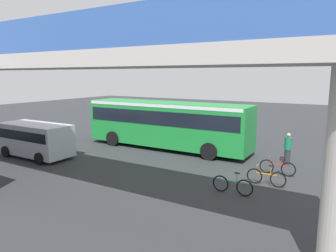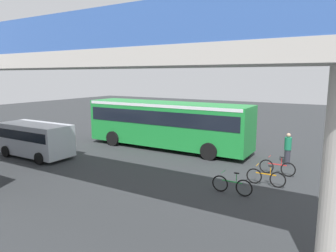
% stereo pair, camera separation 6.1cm
% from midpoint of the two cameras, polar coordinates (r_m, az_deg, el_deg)
% --- Properties ---
extents(ground, '(80.00, 80.00, 0.00)m').
position_cam_midpoint_polar(ground, '(21.85, -1.30, -3.73)').
color(ground, '#2D3033').
extents(city_bus, '(11.54, 2.85, 3.15)m').
position_cam_midpoint_polar(city_bus, '(20.88, -0.18, 0.92)').
color(city_bus, '#1E8C38').
rests_on(city_bus, ground).
extents(parked_van, '(4.80, 2.17, 2.05)m').
position_cam_midpoint_polar(parked_van, '(20.45, -23.20, -2.02)').
color(parked_van, '#B7BCC6').
rests_on(parked_van, ground).
extents(bicycle_red, '(1.77, 0.44, 0.96)m').
position_cam_midpoint_polar(bicycle_red, '(16.54, 19.62, -7.26)').
color(bicycle_red, black).
rests_on(bicycle_red, ground).
extents(bicycle_green, '(1.77, 0.44, 0.96)m').
position_cam_midpoint_polar(bicycle_green, '(13.48, 11.84, -10.69)').
color(bicycle_green, black).
rests_on(bicycle_green, ground).
extents(bicycle_orange, '(1.77, 0.44, 0.96)m').
position_cam_midpoint_polar(bicycle_orange, '(14.84, 17.73, -9.06)').
color(bicycle_orange, black).
rests_on(bicycle_orange, ground).
extents(pedestrian, '(0.38, 0.38, 1.79)m').
position_cam_midpoint_polar(pedestrian, '(18.48, 21.34, -3.99)').
color(pedestrian, '#2D2D38').
rests_on(pedestrian, ground).
extents(lane_dash_leftmost, '(2.00, 0.20, 0.01)m').
position_cam_midpoint_polar(lane_dash_leftmost, '(22.40, 10.97, -3.57)').
color(lane_dash_leftmost, silver).
rests_on(lane_dash_leftmost, ground).
extents(lane_dash_left, '(2.00, 0.20, 0.01)m').
position_cam_midpoint_polar(lane_dash_left, '(24.01, 1.96, -2.53)').
color(lane_dash_left, silver).
rests_on(lane_dash_left, ground).
extents(lane_dash_centre, '(2.00, 0.20, 0.01)m').
position_cam_midpoint_polar(lane_dash_centre, '(26.14, -5.74, -1.59)').
color(lane_dash_centre, silver).
rests_on(lane_dash_centre, ground).
extents(pedestrian_overpass, '(24.66, 2.60, 6.79)m').
position_cam_midpoint_polar(pedestrian_overpass, '(13.81, -24.65, 8.65)').
color(pedestrian_overpass, '#B2ADA5').
rests_on(pedestrian_overpass, ground).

